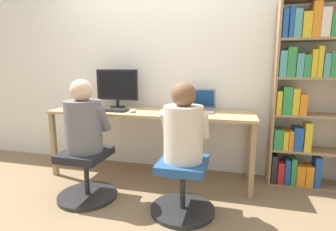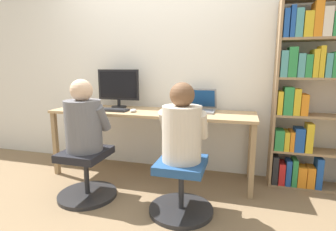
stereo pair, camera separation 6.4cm
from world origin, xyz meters
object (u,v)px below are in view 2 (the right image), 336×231
person_at_laptop (182,128)px  bookshelf (306,96)px  person_at_monitor (84,121)px  desktop_monitor (118,87)px  laptop (200,107)px  office_chair_right (181,187)px  office_chair_left (86,174)px  keyboard (110,110)px

person_at_laptop → bookshelf: 1.38m
person_at_laptop → bookshelf: bookshelf is taller
person_at_monitor → desktop_monitor: bearing=91.9°
laptop → person_at_monitor: 1.25m
office_chair_right → office_chair_left: bearing=178.9°
office_chair_right → person_at_laptop: 0.52m
person_at_monitor → person_at_laptop: size_ratio=1.02×
laptop → keyboard: size_ratio=0.87×
person_at_laptop → bookshelf: size_ratio=0.35×
desktop_monitor → keyboard: bearing=-86.1°
laptop → person_at_monitor: (-0.97, -0.78, -0.06)m
laptop → bookshelf: 1.07m
keyboard → office_chair_right: (0.96, -0.56, -0.54)m
office_chair_right → person_at_monitor: size_ratio=0.84×
desktop_monitor → laptop: bearing=-0.7°
person_at_laptop → keyboard: bearing=149.8°
desktop_monitor → bookshelf: size_ratio=0.28×
keyboard → bookshelf: 2.07m
keyboard → person_at_laptop: 1.11m
desktop_monitor → laptop: size_ratio=1.47×
bookshelf → keyboard: bearing=-172.6°
office_chair_left → person_at_laptop: 1.08m
person_at_laptop → bookshelf: (1.09, 0.82, 0.21)m
office_chair_left → bookshelf: size_ratio=0.30×
office_chair_left → bookshelf: (2.04, 0.81, 0.73)m
office_chair_right → person_at_monitor: bearing=178.6°
office_chair_left → bookshelf: bearing=21.7°
keyboard → person_at_monitor: size_ratio=0.61×
office_chair_left → keyboard: bearing=91.0°
laptop → office_chair_left: bearing=-141.1°
office_chair_right → keyboard: bearing=149.6°
laptop → bookshelf: (1.06, 0.02, 0.15)m
keyboard → bookshelf: (2.04, 0.27, 0.19)m
desktop_monitor → bookshelf: bearing=0.4°
keyboard → office_chair_left: size_ratio=0.73×
desktop_monitor → office_chair_right: (0.97, -0.82, -0.78)m
keyboard → person_at_monitor: (0.01, -0.54, -0.02)m
desktop_monitor → person_at_monitor: 0.83m
keyboard → office_chair_right: size_ratio=0.73×
keyboard → office_chair_left: bearing=-89.0°
person_at_monitor → person_at_laptop: person_at_monitor is taller
laptop → person_at_laptop: 0.80m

